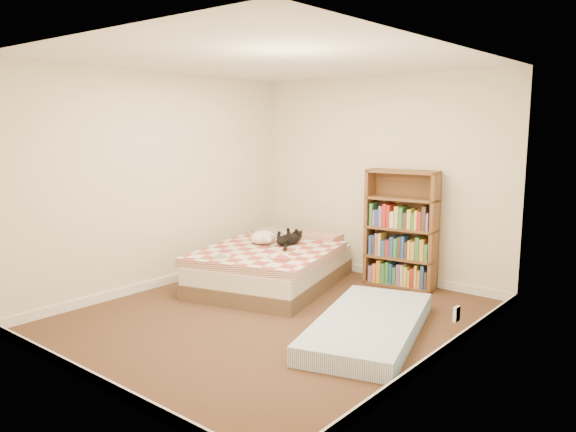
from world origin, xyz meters
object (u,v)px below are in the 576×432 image
Objects in this scene: bed at (274,265)px; bookshelf at (402,243)px; black_cat at (290,239)px; white_dog at (263,238)px; floor_mattress at (369,326)px.

bookshelf is at bearing 22.34° from bed.
black_cat is 1.67× the size of white_dog.
white_dog reaches higher than floor_mattress.
bed reaches higher than floor_mattress.
black_cat is (-1.12, -0.70, 0.02)m from bookshelf.
bookshelf reaches higher than white_dog.
white_dog is (-0.27, -0.20, 0.01)m from black_cat.
bookshelf reaches higher than bed.
white_dog is at bearing 143.07° from floor_mattress.
floor_mattress is at bearing -38.63° from white_dog.
bed is 1.19× the size of floor_mattress.
bed is 1.62× the size of bookshelf.
bookshelf is at bearing 21.22° from black_cat.
bed is 1.54m from bookshelf.
bed is 3.28× the size of black_cat.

